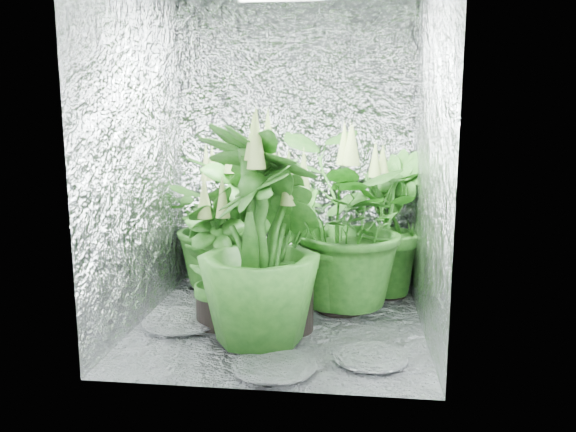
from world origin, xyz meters
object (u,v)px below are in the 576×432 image
(plant_a, at_px, (223,222))
(plant_c, at_px, (389,225))
(plant_b, at_px, (244,232))
(plant_e, at_px, (342,223))
(plant_d, at_px, (259,239))
(plant_f, at_px, (217,259))
(circulation_fan, at_px, (378,269))
(plant_g, at_px, (288,251))

(plant_a, relative_size, plant_c, 1.04)
(plant_b, bearing_deg, plant_e, 11.03)
(plant_d, distance_m, plant_f, 0.40)
(plant_d, distance_m, circulation_fan, 1.20)
(plant_e, height_order, plant_g, plant_e)
(plant_f, xyz_separation_m, plant_g, (0.40, -0.01, 0.06))
(circulation_fan, bearing_deg, plant_e, -126.04)
(plant_g, bearing_deg, plant_f, 178.80)
(plant_d, bearing_deg, plant_c, 52.53)
(plant_a, relative_size, plant_f, 1.22)
(plant_b, relative_size, plant_c, 1.06)
(plant_a, bearing_deg, plant_g, -53.08)
(plant_f, bearing_deg, plant_g, -1.20)
(plant_a, height_order, plant_d, plant_d)
(plant_a, distance_m, plant_c, 1.10)
(plant_e, xyz_separation_m, circulation_fan, (0.24, 0.36, -0.38))
(plant_a, distance_m, plant_d, 1.01)
(plant_f, distance_m, circulation_fan, 1.18)
(plant_a, bearing_deg, circulation_fan, 0.52)
(plant_c, distance_m, plant_f, 1.19)
(plant_a, distance_m, circulation_fan, 1.09)
(plant_c, relative_size, circulation_fan, 2.56)
(plant_f, bearing_deg, circulation_fan, 37.29)
(plant_e, height_order, plant_f, plant_e)
(plant_c, xyz_separation_m, circulation_fan, (-0.06, 0.02, -0.30))
(circulation_fan, bearing_deg, plant_f, -145.01)
(plant_d, xyz_separation_m, plant_g, (0.12, 0.23, -0.11))
(plant_b, distance_m, plant_d, 0.50)
(plant_a, height_order, plant_c, plant_c)
(plant_b, distance_m, plant_f, 0.28)
(plant_c, relative_size, plant_g, 1.03)
(plant_g, distance_m, circulation_fan, 0.92)
(plant_c, distance_m, plant_e, 0.46)
(plant_g, bearing_deg, plant_a, 126.92)
(plant_b, height_order, plant_f, plant_b)
(plant_b, height_order, plant_c, plant_b)
(plant_c, bearing_deg, plant_b, -152.66)
(plant_e, bearing_deg, plant_f, -153.38)
(plant_b, distance_m, plant_e, 0.58)
(plant_a, xyz_separation_m, plant_e, (0.81, -0.35, 0.08))
(plant_e, distance_m, plant_g, 0.46)
(plant_a, bearing_deg, plant_b, -62.89)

